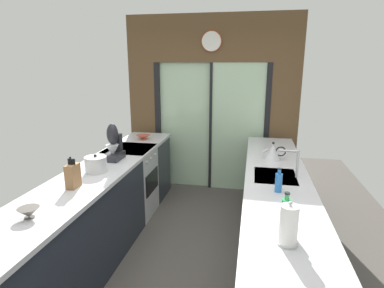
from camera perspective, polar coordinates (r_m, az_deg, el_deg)
The scene contains 15 objects.
ground_plane at distance 3.74m, azimuth -0.74°, elevation -18.04°, with size 5.04×7.60×0.02m, color #4C4742.
back_wall_unit at distance 4.95m, azimuth 3.49°, elevation 8.94°, with size 2.64×0.12×2.70m.
left_counter_run at distance 3.41m, azimuth -18.03°, elevation -13.04°, with size 0.62×3.80×0.92m.
right_counter_run at distance 3.19m, azimuth 14.83°, elevation -14.80°, with size 0.62×3.80×0.92m.
sink_faucet at distance 3.19m, azimuth 17.94°, elevation -2.62°, with size 0.19×0.02×0.27m.
oven_range at distance 4.33m, azimuth -10.90°, elevation -6.69°, with size 0.60×0.60×0.92m.
mixing_bowl_mid at distance 2.59m, azimuth -27.31°, elevation -10.91°, with size 0.15×0.15×0.08m.
mixing_bowl_far at distance 4.62m, azimuth -8.75°, elevation 1.23°, with size 0.20×0.20×0.07m.
knife_block at distance 3.00m, azimuth -20.65°, elevation -5.35°, with size 0.08×0.14×0.29m.
stand_mixer at distance 3.70m, azimuth -13.92°, elevation -0.33°, with size 0.17×0.27×0.42m.
stock_pot at distance 3.35m, azimuth -16.91°, elevation -3.51°, with size 0.22×0.22×0.19m.
kettle at distance 3.73m, azimuth 14.37°, elevation -1.37°, with size 0.27×0.18×0.21m.
soap_bottle_near at distance 2.22m, azimuth 16.51°, elevation -11.92°, with size 0.06×0.06×0.26m.
soap_bottle_far at distance 2.82m, azimuth 15.32°, elevation -6.60°, with size 0.06×0.06×0.21m.
paper_towel_roll at distance 2.06m, azimuth 17.00°, elevation -13.84°, with size 0.13×0.13×0.28m.
Camera 1 is at (0.65, -2.49, 2.00)m, focal length 29.63 mm.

